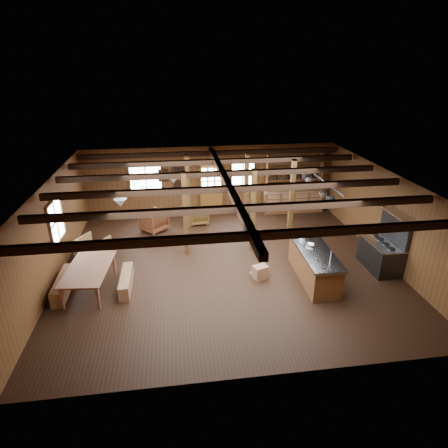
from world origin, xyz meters
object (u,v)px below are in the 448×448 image
at_px(armchair_a, 154,221).
at_px(armchair_b, 199,216).
at_px(commercial_range, 383,250).
at_px(kitchen_island, 314,264).
at_px(armchair_c, 93,248).
at_px(dining_table, 91,279).

bearing_deg(armchair_a, armchair_b, 151.63).
height_order(commercial_range, armchair_a, commercial_range).
distance_m(armchair_a, armchair_b, 1.79).
height_order(kitchen_island, armchair_c, kitchen_island).
distance_m(commercial_range, armchair_b, 6.74).
bearing_deg(dining_table, armchair_c, 13.30).
xyz_separation_m(kitchen_island, dining_table, (-6.28, 0.27, -0.13)).
bearing_deg(armchair_c, commercial_range, -161.84).
bearing_deg(dining_table, armchair_b, -32.42).
bearing_deg(armchair_a, armchair_c, 4.57).
relative_size(armchair_b, armchair_c, 0.81).
bearing_deg(armchair_c, armchair_b, -115.79).
xyz_separation_m(commercial_range, dining_table, (-8.55, -0.04, -0.27)).
height_order(armchair_b, armchair_c, armchair_c).
bearing_deg(armchair_b, dining_table, 47.90).
height_order(kitchen_island, armchair_a, kitchen_island).
bearing_deg(commercial_range, armchair_b, 141.18).
bearing_deg(commercial_range, armchair_a, 151.64).
xyz_separation_m(commercial_range, armchair_a, (-6.98, 3.77, -0.23)).
relative_size(commercial_range, armchair_a, 2.23).
xyz_separation_m(kitchen_island, armchair_b, (-2.98, 4.53, -0.16)).
relative_size(kitchen_island, armchair_b, 3.60).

